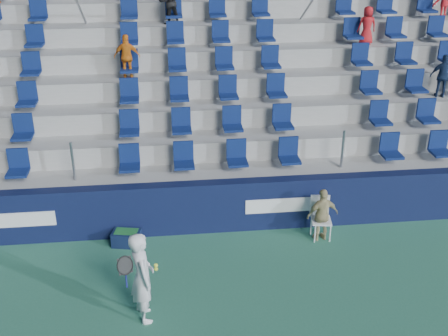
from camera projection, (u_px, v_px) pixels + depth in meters
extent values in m
plane|color=#317357|center=(230.00, 323.00, 9.89)|extent=(70.00, 70.00, 0.00)
cube|color=#0F173A|center=(213.00, 206.00, 12.46)|extent=(24.00, 0.30, 1.20)
cube|color=white|center=(281.00, 205.00, 12.46)|extent=(1.60, 0.02, 0.34)
cube|color=#A5A49F|center=(211.00, 194.00, 12.98)|extent=(24.00, 0.85, 1.20)
cube|color=#A5A49F|center=(208.00, 169.00, 13.63)|extent=(24.00, 0.85, 1.70)
cube|color=#A5A49F|center=(205.00, 146.00, 14.29)|extent=(24.00, 0.85, 2.20)
cube|color=#A5A49F|center=(202.00, 125.00, 14.94)|extent=(24.00, 0.85, 2.70)
cube|color=#A5A49F|center=(200.00, 105.00, 15.60)|extent=(24.00, 0.85, 3.20)
cube|color=#A5A49F|center=(197.00, 88.00, 16.26)|extent=(24.00, 0.85, 3.70)
cube|color=#A5A49F|center=(195.00, 71.00, 16.91)|extent=(24.00, 0.85, 4.20)
cube|color=#A5A49F|center=(193.00, 56.00, 17.57)|extent=(24.00, 0.85, 4.70)
cube|color=#A5A49F|center=(191.00, 42.00, 18.22)|extent=(24.00, 0.85, 5.20)
cube|color=#A5A49F|center=(190.00, 23.00, 18.62)|extent=(24.00, 0.50, 6.20)
cube|color=#0D1E52|center=(211.00, 157.00, 12.57)|extent=(16.05, 0.50, 0.70)
cube|color=#0D1E52|center=(207.00, 123.00, 13.12)|extent=(16.05, 0.50, 0.70)
cube|color=#0D1E52|center=(204.00, 91.00, 13.67)|extent=(16.05, 0.50, 0.70)
cube|color=#0D1E52|center=(201.00, 62.00, 14.22)|extent=(16.05, 0.50, 0.70)
cube|color=#0D1E52|center=(198.00, 35.00, 14.76)|extent=(16.05, 0.50, 0.70)
cube|color=#0D1E52|center=(196.00, 10.00, 15.31)|extent=(16.05, 0.50, 0.70)
cylinder|color=gray|center=(79.00, 6.00, 14.12)|extent=(0.06, 7.68, 4.55)
cylinder|color=gray|center=(312.00, 2.00, 14.72)|extent=(0.06, 7.68, 4.55)
imported|color=orange|center=(127.00, 57.00, 13.90)|extent=(0.67, 0.32, 1.10)
imported|color=black|center=(169.00, 2.00, 15.09)|extent=(0.65, 0.55, 1.18)
imported|color=#19294B|center=(443.00, 76.00, 14.15)|extent=(0.69, 0.44, 1.09)
imported|color=red|center=(444.00, 0.00, 15.91)|extent=(0.70, 0.45, 1.01)
imported|color=#AF171C|center=(367.00, 26.00, 15.11)|extent=(0.50, 0.34, 1.02)
imported|color=silver|center=(142.00, 277.00, 9.67)|extent=(0.54, 0.71, 1.74)
cylinder|color=navy|center=(126.00, 280.00, 9.36)|extent=(0.03, 0.03, 0.28)
torus|color=black|center=(125.00, 266.00, 9.23)|extent=(0.30, 0.17, 0.28)
plane|color=#262626|center=(125.00, 266.00, 9.23)|extent=(0.30, 0.16, 0.29)
sphere|color=yellow|center=(156.00, 269.00, 9.39)|extent=(0.07, 0.07, 0.07)
sphere|color=yellow|center=(156.00, 265.00, 9.43)|extent=(0.07, 0.07, 0.07)
cube|color=white|center=(321.00, 220.00, 12.22)|extent=(0.47, 0.47, 0.04)
cube|color=white|center=(320.00, 206.00, 12.29)|extent=(0.42, 0.10, 0.52)
cylinder|color=white|center=(315.00, 234.00, 12.15)|extent=(0.03, 0.03, 0.42)
cylinder|color=white|center=(330.00, 233.00, 12.19)|extent=(0.03, 0.03, 0.42)
cylinder|color=white|center=(311.00, 226.00, 12.46)|extent=(0.03, 0.03, 0.42)
cylinder|color=white|center=(326.00, 225.00, 12.49)|extent=(0.03, 0.03, 0.42)
imported|color=tan|center=(322.00, 215.00, 12.10)|extent=(0.75, 0.41, 1.22)
cube|color=#0F1938|center=(127.00, 238.00, 12.10)|extent=(0.66, 0.50, 0.32)
cube|color=#1E662D|center=(126.00, 235.00, 12.06)|extent=(0.53, 0.38, 0.19)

